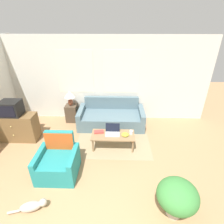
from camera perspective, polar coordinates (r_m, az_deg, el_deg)
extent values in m
cube|color=silver|center=(5.49, -3.42, 10.39)|extent=(6.62, 0.05, 2.60)
cube|color=white|center=(5.52, -11.88, 12.67)|extent=(1.10, 0.01, 1.30)
cube|color=white|center=(5.37, 3.22, 12.79)|extent=(1.10, 0.01, 1.30)
cube|color=#9E8966|center=(5.07, 0.49, -7.50)|extent=(1.95, 2.04, 0.01)
cube|color=slate|center=(5.41, -0.28, -2.55)|extent=(1.70, 0.93, 0.41)
cube|color=slate|center=(5.67, -0.14, 1.24)|extent=(1.70, 0.12, 0.80)
cube|color=slate|center=(5.48, -9.96, -1.68)|extent=(0.14, 0.93, 0.56)
cube|color=slate|center=(5.42, 9.50, -1.98)|extent=(0.14, 0.93, 0.56)
cube|color=teal|center=(4.00, -17.22, -16.47)|extent=(0.60, 0.74, 0.44)
cube|color=teal|center=(4.08, -16.30, -11.19)|extent=(0.60, 0.10, 0.87)
cube|color=teal|center=(4.08, -22.21, -15.28)|extent=(0.10, 0.74, 0.56)
cube|color=teal|center=(3.86, -12.19, -16.32)|extent=(0.10, 0.74, 0.56)
cube|color=#D1511E|center=(3.98, -16.73, -10.50)|extent=(0.60, 0.01, 0.63)
cube|color=brown|center=(5.38, -28.68, -4.35)|extent=(1.09, 0.43, 0.75)
sphere|color=tan|center=(5.15, -30.16, -4.18)|extent=(0.04, 0.04, 0.04)
sphere|color=tan|center=(5.28, -29.48, -6.63)|extent=(0.04, 0.04, 0.04)
cube|color=black|center=(5.14, -30.09, 1.09)|extent=(0.49, 0.40, 0.39)
cube|color=black|center=(4.98, -31.20, 0.04)|extent=(0.40, 0.01, 0.30)
cube|color=#4C3D2D|center=(5.79, -12.99, -0.32)|extent=(0.35, 0.35, 0.55)
ellipsoid|color=brown|center=(5.62, -13.40, 3.13)|extent=(0.15, 0.15, 0.21)
cylinder|color=tan|center=(5.57, -13.55, 4.41)|extent=(0.02, 0.02, 0.06)
cone|color=white|center=(5.52, -13.70, 5.66)|extent=(0.33, 0.33, 0.20)
cube|color=#8E704C|center=(4.43, 0.35, -7.51)|extent=(1.08, 0.50, 0.03)
cylinder|color=#8E704C|center=(4.43, -6.22, -10.88)|extent=(0.04, 0.04, 0.36)
cylinder|color=#8E704C|center=(4.41, 6.80, -11.12)|extent=(0.04, 0.04, 0.36)
cylinder|color=#8E704C|center=(4.74, -5.61, -7.90)|extent=(0.04, 0.04, 0.36)
cylinder|color=#8E704C|center=(4.72, 6.44, -8.11)|extent=(0.04, 0.04, 0.36)
cube|color=#B7B7BC|center=(4.41, 0.16, -7.27)|extent=(0.36, 0.22, 0.02)
cube|color=black|center=(4.46, 0.21, -5.04)|extent=(0.36, 0.07, 0.21)
cylinder|color=white|center=(4.44, 6.28, -6.60)|extent=(0.08, 0.08, 0.10)
ellipsoid|color=gold|center=(4.38, 4.32, -7.33)|extent=(0.18, 0.18, 0.06)
cube|color=#B23D38|center=(4.50, -4.32, -6.46)|extent=(0.26, 0.17, 0.04)
cylinder|color=#BCB2A3|center=(3.53, 19.54, -27.77)|extent=(0.25, 0.25, 0.21)
ellipsoid|color=#3D843D|center=(3.25, 20.59, -24.16)|extent=(0.66, 0.66, 0.50)
ellipsoid|color=#B7AD9E|center=(3.69, -25.01, -26.18)|extent=(0.39, 0.26, 0.17)
sphere|color=#B7AD9E|center=(3.62, -21.61, -25.75)|extent=(0.13, 0.13, 0.13)
cylinder|color=#B7AD9E|center=(3.80, -29.44, -26.52)|extent=(0.20, 0.09, 0.04)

